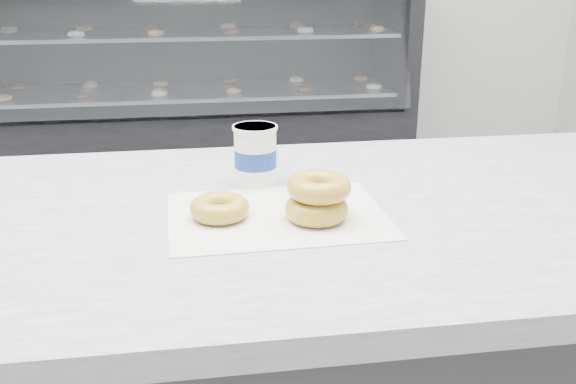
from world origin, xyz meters
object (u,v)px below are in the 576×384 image
donut_stack (318,198)px  coffee_cup (255,155)px  donut_single (220,208)px  display_case (197,106)px

donut_stack → coffee_cup: bearing=112.1°
donut_single → donut_stack: bearing=-10.8°
donut_single → display_case: bearing=89.9°
display_case → coffee_cup: bearing=-88.5°
display_case → donut_stack: 2.82m
donut_stack → coffee_cup: (-0.08, 0.19, 0.02)m
display_case → coffee_cup: size_ratio=22.35×
coffee_cup → donut_stack: bearing=-83.9°
donut_single → coffee_cup: (0.07, 0.16, 0.04)m
donut_single → donut_stack: (0.15, -0.03, 0.02)m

